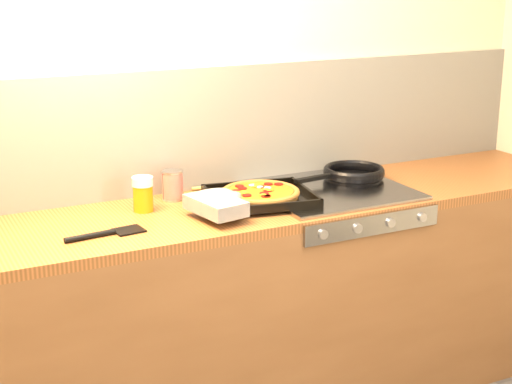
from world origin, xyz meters
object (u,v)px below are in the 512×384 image
juice_glass (143,194)px  frying_pan (353,174)px  tomato_can (173,185)px  pizza_on_tray (248,196)px

juice_glass → frying_pan: bearing=-0.8°
tomato_can → pizza_on_tray: bearing=-45.2°
frying_pan → juice_glass: (-0.93, 0.01, 0.03)m
pizza_on_tray → tomato_can: tomato_can is taller
pizza_on_tray → frying_pan: pizza_on_tray is taller
pizza_on_tray → tomato_can: size_ratio=4.59×
juice_glass → pizza_on_tray: bearing=-19.7°
pizza_on_tray → frying_pan: 0.57m
frying_pan → tomato_can: (-0.78, 0.10, 0.02)m
tomato_can → juice_glass: bearing=-149.8°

